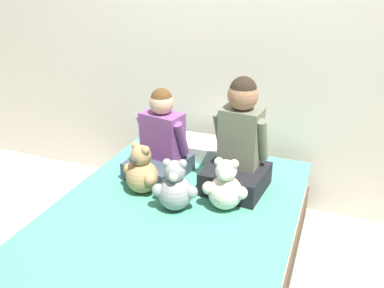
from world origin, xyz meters
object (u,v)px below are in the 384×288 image
at_px(child_on_left, 161,142).
at_px(teddy_bear_held_by_right_child, 225,188).
at_px(bed, 170,247).
at_px(child_on_right, 239,146).
at_px(teddy_bear_between_children, 175,188).
at_px(teddy_bear_held_by_left_child, 142,172).
at_px(pillow_at_headboard, 213,150).

distance_m(child_on_left, teddy_bear_held_by_right_child, 0.58).
height_order(bed, child_on_right, child_on_right).
bearing_deg(child_on_left, teddy_bear_between_children, -44.00).
bearing_deg(teddy_bear_held_by_left_child, teddy_bear_between_children, 0.98).
height_order(child_on_right, pillow_at_headboard, child_on_right).
bearing_deg(child_on_right, bed, -115.82).
distance_m(bed, child_on_right, 0.71).
bearing_deg(bed, teddy_bear_between_children, 85.06).
relative_size(child_on_right, teddy_bear_between_children, 2.26).
xyz_separation_m(bed, child_on_left, (-0.25, 0.44, 0.44)).
distance_m(child_on_right, teddy_bear_between_children, 0.47).
xyz_separation_m(bed, teddy_bear_held_by_left_child, (-0.25, 0.18, 0.35)).
bearing_deg(child_on_right, teddy_bear_held_by_right_child, -84.86).
bearing_deg(pillow_at_headboard, child_on_left, -126.04).
bearing_deg(teddy_bear_held_by_right_child, teddy_bear_between_children, -161.73).
relative_size(teddy_bear_held_by_right_child, pillow_at_headboard, 0.53).
relative_size(teddy_bear_between_children, pillow_at_headboard, 0.53).
height_order(bed, teddy_bear_held_by_left_child, teddy_bear_held_by_left_child).
bearing_deg(pillow_at_headboard, child_on_right, -51.78).
height_order(bed, child_on_left, child_on_left).
height_order(teddy_bear_held_by_left_child, teddy_bear_held_by_right_child, teddy_bear_held_by_left_child).
distance_m(teddy_bear_between_children, pillow_at_headboard, 0.70).
xyz_separation_m(bed, pillow_at_headboard, (0.00, 0.77, 0.28)).
bearing_deg(child_on_left, child_on_right, 10.81).
bearing_deg(pillow_at_headboard, bed, -90.00).
distance_m(bed, teddy_bear_between_children, 0.36).
xyz_separation_m(teddy_bear_held_by_right_child, teddy_bear_between_children, (-0.26, -0.11, -0.00)).
xyz_separation_m(bed, child_on_right, (0.27, 0.43, 0.50)).
relative_size(child_on_left, teddy_bear_between_children, 1.86).
height_order(child_on_right, teddy_bear_between_children, child_on_right).
xyz_separation_m(child_on_left, child_on_right, (0.51, -0.00, 0.06)).
bearing_deg(bed, teddy_bear_held_by_left_child, 145.39).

